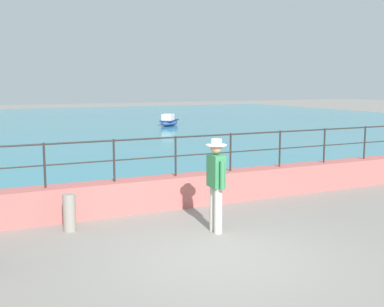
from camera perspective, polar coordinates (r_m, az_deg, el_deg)
ground_plane at (r=7.89m, az=2.92°, el=-12.10°), size 120.00×120.00×0.00m
promenade_wall at (r=10.59m, az=-5.45°, el=-4.83°), size 20.00×0.56×0.70m
railing at (r=10.42m, az=-5.52°, el=0.31°), size 18.44×0.04×0.90m
lake_water at (r=32.63m, az=-19.49°, el=3.05°), size 64.00×44.32×0.06m
person_walking at (r=8.88m, az=2.87°, el=-3.23°), size 0.38×0.57×1.75m
bollard at (r=9.35m, az=-14.34°, el=-6.81°), size 0.24×0.24×0.71m
boat_1 at (r=31.05m, az=-2.75°, el=3.82°), size 2.17×2.34×0.76m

